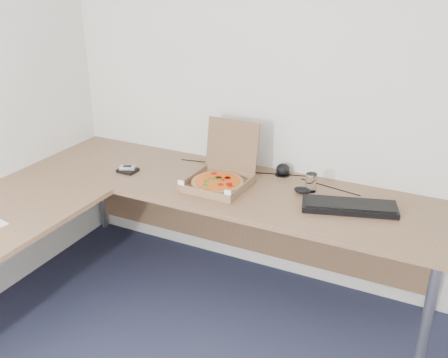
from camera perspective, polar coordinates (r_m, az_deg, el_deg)
The scene contains 10 objects.
room_shell at distance 1.43m, azimuth -6.58°, elevation -6.04°, with size 3.50×3.50×2.50m, color silver, non-canonical shape.
desk at distance 2.81m, azimuth -9.66°, elevation -3.13°, with size 2.50×2.20×0.73m.
pizza_box at distance 2.94m, azimuth -0.56°, elevation 0.02°, with size 0.34×0.39×0.34m.
drinking_glass at distance 2.90m, azimuth 9.75°, elevation -0.39°, with size 0.06×0.06×0.11m, color white.
keyboard at distance 2.76m, azimuth 13.88°, elevation -3.03°, with size 0.49×0.18×0.03m, color black.
mouse at distance 2.89m, azimuth 8.80°, elevation -1.24°, with size 0.10×0.07×0.04m, color black.
wallet at distance 3.20m, azimuth -10.76°, elevation 0.96°, with size 0.11×0.09×0.02m, color black.
phone at distance 3.19m, azimuth -10.79°, elevation 1.28°, with size 0.10×0.05×0.02m, color #B2B5BA.
dome_speaker at distance 3.10m, azimuth 6.63°, elevation 1.13°, with size 0.09×0.09×0.08m, color black.
cable_bundle at distance 3.13m, azimuth 4.37°, elevation 0.67°, with size 0.57×0.04×0.01m, color black, non-canonical shape.
Camera 1 is at (0.69, -1.03, 1.96)m, focal length 40.69 mm.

